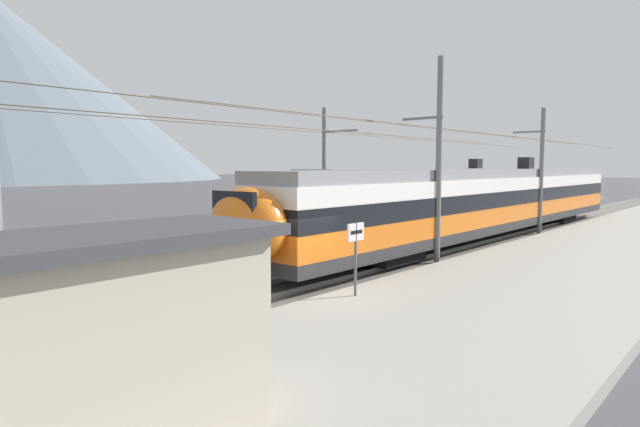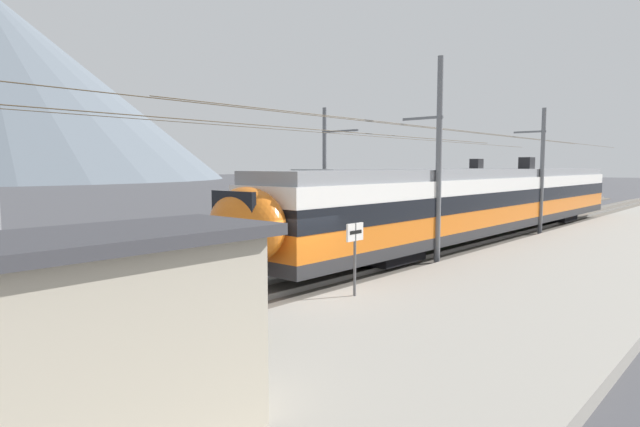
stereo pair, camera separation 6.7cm
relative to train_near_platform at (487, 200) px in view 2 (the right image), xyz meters
name	(u,v)px [view 2 (the right image)]	position (x,y,z in m)	size (l,w,h in m)	color
ground_plane	(302,300)	(-15.54, -1.16, -2.23)	(400.00, 400.00, 0.00)	#4C4C51
platform_slab	(442,327)	(-15.54, -5.79, -2.07)	(120.00, 7.62, 0.33)	#A39E93
track_near	(275,292)	(-15.54, 0.00, -2.17)	(120.00, 3.00, 0.28)	#6B6359
track_far	(180,270)	(-15.54, 5.25, -2.17)	(120.00, 3.00, 0.28)	#6B6359
train_near_platform	(487,200)	(0.00, 0.00, 0.00)	(34.85, 3.04, 4.27)	#2D2D30
train_far_track	(444,193)	(5.15, 5.25, -0.01)	(29.48, 3.04, 4.27)	#2D2D30
catenary_mast_mid	(436,159)	(-8.06, -1.42, 2.04)	(47.02, 1.82, 8.26)	slate
catenary_mast_east	(540,169)	(3.82, -1.40, 1.61)	(47.02, 1.82, 7.27)	slate
catenary_mast_far_side	(327,169)	(-4.64, 7.25, 1.62)	(47.02, 2.49, 7.23)	slate
platform_sign	(355,243)	(-15.08, -2.79, -0.38)	(0.70, 0.08, 2.07)	#59595B
passenger_walking	(86,334)	(-22.94, -3.36, -0.96)	(0.53, 0.22, 1.69)	#383842
handbag_beside_passenger	(134,364)	(-22.04, -3.19, -1.77)	(0.32, 0.18, 0.39)	maroon
potted_plant_platform_edge	(243,322)	(-19.66, -3.39, -1.51)	(0.48, 0.48, 0.72)	brown
platform_shelter	(108,345)	(-23.64, -5.58, -0.43)	(4.20, 2.07, 2.89)	#B7AD99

